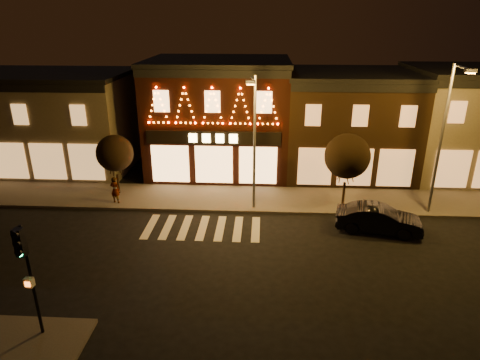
# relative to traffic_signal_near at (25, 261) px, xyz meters

# --- Properties ---
(ground) EXTENTS (120.00, 120.00, 0.00)m
(ground) POSITION_rel_traffic_signal_near_xyz_m (4.77, 4.96, -3.31)
(ground) COLOR black
(ground) RESTS_ON ground
(sidewalk_far) EXTENTS (44.00, 4.00, 0.15)m
(sidewalk_far) POSITION_rel_traffic_signal_near_xyz_m (6.77, 12.96, -3.24)
(sidewalk_far) COLOR #47423D
(sidewalk_far) RESTS_ON ground
(building_left) EXTENTS (12.20, 8.28, 7.30)m
(building_left) POSITION_rel_traffic_signal_near_xyz_m (-8.23, 18.96, 0.35)
(building_left) COLOR #6C614D
(building_left) RESTS_ON ground
(building_pulp) EXTENTS (10.20, 8.34, 8.30)m
(building_pulp) POSITION_rel_traffic_signal_near_xyz_m (4.77, 18.94, 0.85)
(building_pulp) COLOR black
(building_pulp) RESTS_ON ground
(building_right_a) EXTENTS (9.20, 8.28, 7.50)m
(building_right_a) POSITION_rel_traffic_signal_near_xyz_m (14.27, 18.96, 0.45)
(building_right_a) COLOR #392513
(building_right_a) RESTS_ON ground
(building_right_b) EXTENTS (9.20, 8.28, 7.80)m
(building_right_b) POSITION_rel_traffic_signal_near_xyz_m (23.27, 18.96, 0.60)
(building_right_b) COLOR #6C614D
(building_right_b) RESTS_ON ground
(traffic_signal_near) EXTENTS (0.33, 0.46, 4.49)m
(traffic_signal_near) POSITION_rel_traffic_signal_near_xyz_m (0.00, 0.00, 0.00)
(traffic_signal_near) COLOR black
(traffic_signal_near) RESTS_ON sidewalk_near
(streetlamp_mid) EXTENTS (0.56, 1.83, 7.99)m
(streetlamp_mid) POSITION_rel_traffic_signal_near_xyz_m (7.55, 11.33, 1.53)
(streetlamp_mid) COLOR #59595E
(streetlamp_mid) RESTS_ON sidewalk_far
(streetlamp_right) EXTENTS (0.56, 1.98, 8.67)m
(streetlamp_right) POSITION_rel_traffic_signal_near_xyz_m (18.15, 11.31, 1.93)
(streetlamp_right) COLOR #59595E
(streetlamp_right) RESTS_ON sidewalk_far
(tree_left) EXTENTS (2.37, 2.37, 3.96)m
(tree_left) POSITION_rel_traffic_signal_near_xyz_m (-1.44, 13.30, -0.39)
(tree_left) COLOR black
(tree_left) RESTS_ON sidewalk_far
(tree_right) EXTENTS (2.72, 2.72, 4.55)m
(tree_right) POSITION_rel_traffic_signal_near_xyz_m (13.14, 12.23, 0.02)
(tree_right) COLOR black
(tree_right) RESTS_ON sidewalk_far
(dark_sedan) EXTENTS (4.80, 2.43, 1.51)m
(dark_sedan) POSITION_rel_traffic_signal_near_xyz_m (14.51, 9.11, -2.56)
(dark_sedan) COLOR black
(dark_sedan) RESTS_ON ground
(pedestrian) EXTENTS (0.72, 0.57, 1.71)m
(pedestrian) POSITION_rel_traffic_signal_near_xyz_m (-1.11, 11.78, -2.31)
(pedestrian) COLOR gray
(pedestrian) RESTS_ON sidewalk_far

